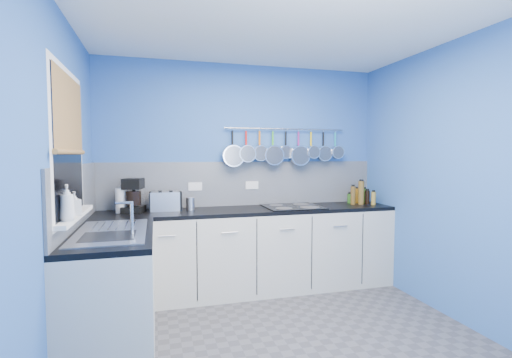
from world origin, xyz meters
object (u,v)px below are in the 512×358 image
soap_bottle_b (74,203)px  toaster (166,201)px  paper_towel (121,201)px  canister (190,204)px  hob (293,207)px  coffee_maker (133,196)px  soap_bottle_a (67,203)px

soap_bottle_b → toaster: soap_bottle_b is taller
paper_towel → toaster: (0.43, 0.04, -0.03)m
canister → hob: (1.11, -0.09, -0.06)m
paper_towel → hob: size_ratio=0.40×
coffee_maker → canister: size_ratio=2.61×
soap_bottle_b → canister: bearing=49.5°
soap_bottle_a → paper_towel: soap_bottle_a is taller
soap_bottle_a → coffee_maker: (0.34, 1.26, -0.10)m
soap_bottle_a → toaster: size_ratio=0.78×
coffee_maker → hob: bearing=12.8°
soap_bottle_a → soap_bottle_b: bearing=90.0°
coffee_maker → toaster: (0.32, 0.06, -0.07)m
hob → toaster: bearing=174.9°
soap_bottle_a → coffee_maker: bearing=74.9°
coffee_maker → canister: (0.57, 0.03, -0.11)m
paper_towel → coffee_maker: 0.13m
toaster → paper_towel: bearing=-175.3°
canister → paper_towel: bearing=-179.5°
soap_bottle_a → paper_towel: bearing=80.2°
toaster → canister: (0.25, -0.03, -0.03)m
soap_bottle_b → hob: bearing=25.6°
hob → soap_bottle_a: bearing=-149.4°
paper_towel → coffee_maker: coffee_maker is taller
coffee_maker → hob: 1.69m
coffee_maker → hob: size_ratio=0.56×
soap_bottle_b → coffee_maker: coffee_maker is taller
paper_towel → toaster: paper_towel is taller
toaster → hob: toaster is taller
soap_bottle_b → soap_bottle_a: bearing=-90.0°
canister → hob: canister is taller
toaster → canister: 0.26m
paper_towel → toaster: 0.43m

